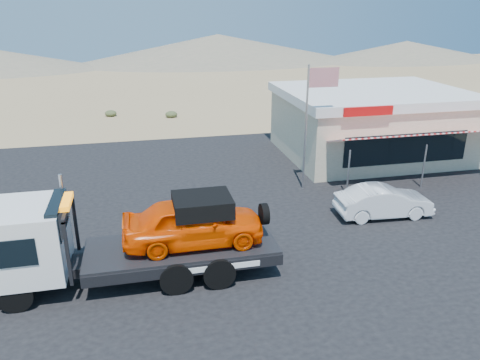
{
  "coord_description": "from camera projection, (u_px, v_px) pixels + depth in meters",
  "views": [
    {
      "loc": [
        -3.08,
        -15.92,
        8.62
      ],
      "look_at": [
        1.03,
        2.42,
        1.5
      ],
      "focal_mm": 35.0,
      "sensor_mm": 36.0,
      "label": 1
    }
  ],
  "objects": [
    {
      "name": "asphalt_lot",
      "position": [
        258.0,
        204.0,
        21.35
      ],
      "size": [
        32.0,
        24.0,
        0.02
      ],
      "primitive_type": "cube",
      "color": "black",
      "rests_on": "ground"
    },
    {
      "name": "ground",
      "position": [
        228.0,
        239.0,
        18.2
      ],
      "size": [
        120.0,
        120.0,
        0.0
      ],
      "primitive_type": "plane",
      "color": "#9D8059",
      "rests_on": "ground"
    },
    {
      "name": "white_sedan",
      "position": [
        384.0,
        202.0,
        19.95
      ],
      "size": [
        4.15,
        1.65,
        1.34
      ],
      "primitive_type": "imported",
      "rotation": [
        0.0,
        0.0,
        1.51
      ],
      "color": "silver",
      "rests_on": "asphalt_lot"
    },
    {
      "name": "flagpole",
      "position": [
        311.0,
        113.0,
        21.99
      ],
      "size": [
        1.55,
        0.1,
        6.0
      ],
      "color": "#99999E",
      "rests_on": "asphalt_lot"
    },
    {
      "name": "jerky_store",
      "position": [
        371.0,
        122.0,
        27.84
      ],
      "size": [
        10.4,
        9.97,
        3.9
      ],
      "color": "#BCB28E",
      "rests_on": "asphalt_lot"
    },
    {
      "name": "tow_truck",
      "position": [
        129.0,
        235.0,
        15.06
      ],
      "size": [
        9.04,
        2.68,
        3.02
      ],
      "color": "black",
      "rests_on": "asphalt_lot"
    },
    {
      "name": "distant_hills",
      "position": [
        84.0,
        54.0,
        65.86
      ],
      "size": [
        126.0,
        48.0,
        4.2
      ],
      "color": "#726B59",
      "rests_on": "ground"
    }
  ]
}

